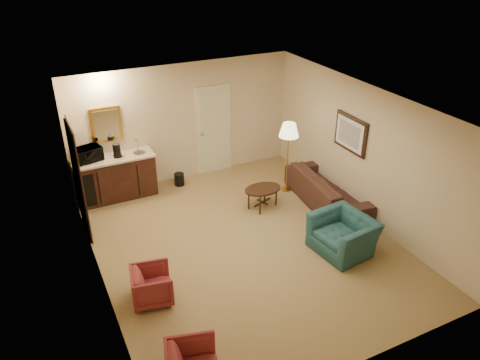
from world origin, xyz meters
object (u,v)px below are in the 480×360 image
(rose_chair_near, at_px, (152,284))
(microwave, at_px, (87,153))
(coffee_table, at_px, (263,198))
(waste_bin, at_px, (179,179))
(wetbar_cabinet, at_px, (116,178))
(floor_lamp, at_px, (288,158))
(coffee_maker, at_px, (117,150))
(teal_armchair, at_px, (344,229))
(sofa, at_px, (327,185))

(rose_chair_near, height_order, microwave, microwave)
(coffee_table, bearing_deg, waste_bin, 125.98)
(wetbar_cabinet, relative_size, floor_lamp, 1.05)
(microwave, xyz_separation_m, coffee_maker, (0.56, -0.07, -0.03))
(wetbar_cabinet, height_order, floor_lamp, floor_lamp)
(teal_armchair, distance_m, rose_chair_near, 3.36)
(teal_armchair, relative_size, coffee_table, 1.32)
(rose_chair_near, bearing_deg, coffee_table, -48.68)
(waste_bin, bearing_deg, wetbar_cabinet, 177.03)
(teal_armchair, height_order, floor_lamp, floor_lamp)
(coffee_table, distance_m, coffee_maker, 3.11)
(sofa, xyz_separation_m, coffee_maker, (-3.71, 2.16, 0.64))
(microwave, bearing_deg, sofa, -42.42)
(microwave, height_order, coffee_maker, microwave)
(coffee_maker, bearing_deg, microwave, -171.00)
(rose_chair_near, bearing_deg, wetbar_cabinet, 6.43)
(sofa, xyz_separation_m, teal_armchair, (-0.70, -1.45, 0.01))
(coffee_table, height_order, coffee_maker, coffee_maker)
(sofa, bearing_deg, teal_armchair, 159.58)
(rose_chair_near, xyz_separation_m, waste_bin, (1.60, 3.31, -0.17))
(coffee_table, distance_m, floor_lamp, 1.06)
(sofa, relative_size, floor_lamp, 1.41)
(coffee_maker, bearing_deg, coffee_table, -18.57)
(wetbar_cabinet, height_order, microwave, microwave)
(sofa, xyz_separation_m, coffee_table, (-1.25, 0.45, -0.21))
(floor_lamp, distance_m, coffee_maker, 3.52)
(coffee_table, bearing_deg, coffee_maker, 145.17)
(sofa, distance_m, coffee_maker, 4.33)
(waste_bin, bearing_deg, floor_lamp, -32.01)
(rose_chair_near, distance_m, waste_bin, 3.68)
(rose_chair_near, relative_size, waste_bin, 2.24)
(wetbar_cabinet, height_order, coffee_table, wetbar_cabinet)
(wetbar_cabinet, relative_size, coffee_table, 2.15)
(teal_armchair, height_order, coffee_table, teal_armchair)
(sofa, distance_m, waste_bin, 3.24)
(coffee_table, xyz_separation_m, microwave, (-3.02, 1.78, 0.88))
(coffee_table, bearing_deg, microwave, 149.47)
(microwave, bearing_deg, wetbar_cabinet, -22.04)
(sofa, distance_m, coffee_table, 1.35)
(floor_lamp, height_order, coffee_maker, floor_lamp)
(teal_armchair, relative_size, rose_chair_near, 1.66)
(sofa, xyz_separation_m, microwave, (-4.27, 2.23, 0.67))
(coffee_table, xyz_separation_m, floor_lamp, (0.80, 0.40, 0.56))
(coffee_maker, bearing_deg, rose_chair_near, -79.58)
(floor_lamp, height_order, microwave, floor_lamp)
(floor_lamp, bearing_deg, sofa, -62.07)
(teal_armchair, xyz_separation_m, microwave, (-3.57, 3.68, 0.66))
(waste_bin, bearing_deg, rose_chair_near, -115.81)
(floor_lamp, relative_size, waste_bin, 5.73)
(floor_lamp, xyz_separation_m, microwave, (-3.82, 1.38, 0.32))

